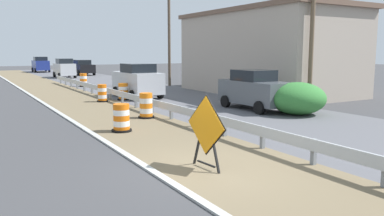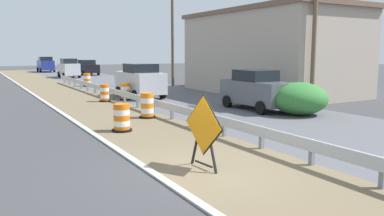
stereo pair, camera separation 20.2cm
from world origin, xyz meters
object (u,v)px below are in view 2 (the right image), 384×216
at_px(traffic_barrel_nearest, 122,119).
at_px(utility_pole_near, 314,29).
at_px(car_mid_far_lane, 257,90).
at_px(traffic_barrel_close, 147,107).
at_px(traffic_barrel_farther, 87,81).
at_px(car_lead_near_lane, 69,68).
at_px(warning_sign_diamond, 203,128).
at_px(car_trailing_near_lane, 87,67).
at_px(utility_pole_mid, 172,29).
at_px(car_trailing_far_lane, 140,80).
at_px(car_lead_far_lane, 46,64).
at_px(traffic_barrel_mid, 105,94).
at_px(traffic_barrel_far, 126,92).

bearing_deg(traffic_barrel_nearest, utility_pole_near, 6.34).
xyz_separation_m(car_mid_far_lane, utility_pole_near, (3.25, -0.65, 3.10)).
distance_m(traffic_barrel_nearest, traffic_barrel_close, 3.03).
xyz_separation_m(traffic_barrel_farther, car_lead_near_lane, (1.23, 12.62, 0.57)).
bearing_deg(car_mid_far_lane, warning_sign_diamond, -46.24).
distance_m(warning_sign_diamond, traffic_barrel_close, 8.02).
bearing_deg(traffic_barrel_close, car_trailing_near_lane, 79.54).
height_order(car_mid_far_lane, utility_pole_mid, utility_pole_mid).
height_order(car_lead_near_lane, car_trailing_far_lane, car_trailing_far_lane).
bearing_deg(car_lead_near_lane, warning_sign_diamond, 172.65).
bearing_deg(car_lead_far_lane, car_lead_near_lane, -178.20).
bearing_deg(utility_pole_near, car_mid_far_lane, 168.67).
distance_m(car_lead_near_lane, utility_pole_near, 31.67).
height_order(traffic_barrel_mid, car_trailing_near_lane, car_trailing_near_lane).
relative_size(traffic_barrel_mid, car_mid_far_lane, 0.25).
distance_m(traffic_barrel_farther, utility_pole_near, 20.05).
xyz_separation_m(traffic_barrel_nearest, car_trailing_near_lane, (8.30, 36.39, 0.50)).
height_order(traffic_barrel_far, utility_pole_near, utility_pole_near).
bearing_deg(warning_sign_diamond, traffic_barrel_close, -108.01).
bearing_deg(car_lead_far_lane, traffic_barrel_close, 177.31).
distance_m(traffic_barrel_nearest, car_trailing_far_lane, 11.02).
bearing_deg(utility_pole_near, traffic_barrel_nearest, -173.66).
xyz_separation_m(car_trailing_near_lane, car_trailing_far_lane, (-3.53, -26.48, 0.13)).
xyz_separation_m(traffic_barrel_farther, car_trailing_far_lane, (0.93, -9.64, 0.58)).
relative_size(traffic_barrel_far, traffic_barrel_farther, 0.92).
height_order(traffic_barrel_farther, car_trailing_near_lane, car_trailing_near_lane).
bearing_deg(warning_sign_diamond, utility_pole_near, -153.36).
relative_size(car_lead_far_lane, car_mid_far_lane, 1.07).
relative_size(car_lead_near_lane, utility_pole_near, 0.52).
distance_m(traffic_barrel_nearest, traffic_barrel_farther, 19.92).
xyz_separation_m(warning_sign_diamond, car_trailing_far_lane, (4.57, 15.44, 0.05)).
bearing_deg(utility_pole_near, traffic_barrel_mid, 140.07).
bearing_deg(car_lead_far_lane, utility_pole_near, -171.06).
bearing_deg(traffic_barrel_farther, car_trailing_far_lane, -84.50).
xyz_separation_m(traffic_barrel_close, traffic_barrel_far, (1.45, 6.75, -0.05)).
bearing_deg(traffic_barrel_mid, car_lead_far_lane, 85.75).
bearing_deg(utility_pole_mid, car_mid_far_lane, -100.10).
bearing_deg(traffic_barrel_far, car_lead_near_lane, 86.00).
height_order(traffic_barrel_close, traffic_barrel_far, traffic_barrel_close).
bearing_deg(warning_sign_diamond, traffic_barrel_far, -107.62).
relative_size(warning_sign_diamond, traffic_barrel_close, 1.69).
xyz_separation_m(warning_sign_diamond, car_mid_far_lane, (7.72, 7.41, -0.03)).
xyz_separation_m(car_lead_near_lane, utility_pole_near, (6.10, -30.93, 3.03)).
bearing_deg(traffic_barrel_farther, car_trailing_near_lane, 75.17).
xyz_separation_m(traffic_barrel_nearest, traffic_barrel_far, (3.45, 9.02, 0.00)).
relative_size(traffic_barrel_far, utility_pole_near, 0.13).
bearing_deg(traffic_barrel_close, car_mid_far_lane, -3.72).
bearing_deg(traffic_barrel_mid, car_trailing_far_lane, 21.58).
distance_m(traffic_barrel_mid, utility_pole_near, 12.40).
xyz_separation_m(traffic_barrel_close, car_trailing_far_lane, (2.77, 7.64, 0.58)).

